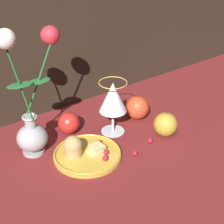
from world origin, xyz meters
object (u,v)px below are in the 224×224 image
at_px(apple_beside_vase, 69,123).
at_px(vase, 31,112).
at_px(plate_with_pastries, 84,152).
at_px(apple_at_table_edge, 165,124).
at_px(apple_near_glass, 137,108).
at_px(wine_glass, 113,99).

bearing_deg(apple_beside_vase, vase, -166.59).
xyz_separation_m(plate_with_pastries, apple_at_table_edge, (0.27, -0.05, 0.02)).
height_order(apple_beside_vase, apple_near_glass, apple_near_glass).
relative_size(plate_with_pastries, apple_beside_vase, 2.42).
xyz_separation_m(wine_glass, apple_near_glass, (0.12, 0.02, -0.08)).
relative_size(apple_beside_vase, apple_at_table_edge, 0.93).
distance_m(vase, apple_beside_vase, 0.17).
height_order(plate_with_pastries, apple_beside_vase, apple_beside_vase).
bearing_deg(plate_with_pastries, apple_at_table_edge, -10.83).
distance_m(plate_with_pastries, apple_at_table_edge, 0.28).
bearing_deg(apple_near_glass, vase, 175.90).
height_order(vase, apple_beside_vase, vase).
bearing_deg(apple_at_table_edge, wine_glass, 137.06).
height_order(plate_with_pastries, wine_glass, wine_glass).
distance_m(wine_glass, apple_near_glass, 0.14).
bearing_deg(apple_near_glass, apple_beside_vase, 166.13).
distance_m(plate_with_pastries, wine_glass, 0.19).
relative_size(vase, apple_near_glass, 4.27).
relative_size(vase, plate_with_pastries, 1.96).
xyz_separation_m(apple_beside_vase, apple_at_table_edge, (0.24, -0.19, 0.00)).
bearing_deg(apple_near_glass, plate_with_pastries, -162.88).
bearing_deg(apple_beside_vase, apple_near_glass, -13.87).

